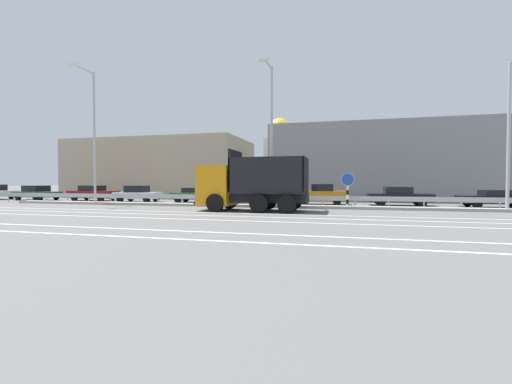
{
  "coord_description": "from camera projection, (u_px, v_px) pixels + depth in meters",
  "views": [
    {
      "loc": [
        6.67,
        -20.53,
        1.7
      ],
      "look_at": [
        1.16,
        0.63,
        1.08
      ],
      "focal_mm": 24.0,
      "sensor_mm": 36.0,
      "label": 1
    }
  ],
  "objects": [
    {
      "name": "street_lamp_3",
      "position": [
        511.0,
        127.0,
        19.46
      ],
      "size": [
        0.7,
        2.53,
        8.66
      ],
      "color": "#ADADB2",
      "rests_on": "ground_plane"
    },
    {
      "name": "parked_car_3",
      "position": [
        138.0,
        194.0,
        29.66
      ],
      "size": [
        4.05,
        2.06,
        1.42
      ],
      "rotation": [
        0.0,
        0.0,
        -1.5
      ],
      "color": "silver",
      "rests_on": "ground_plane"
    },
    {
      "name": "church_tower",
      "position": [
        279.0,
        158.0,
        47.66
      ],
      "size": [
        3.6,
        3.6,
        11.51
      ],
      "color": "silver",
      "rests_on": "ground_plane"
    },
    {
      "name": "parked_car_5",
      "position": [
        252.0,
        195.0,
        27.19
      ],
      "size": [
        4.85,
        1.98,
        1.27
      ],
      "rotation": [
        0.0,
        0.0,
        -1.61
      ],
      "color": "black",
      "rests_on": "ground_plane"
    },
    {
      "name": "lane_strip_1",
      "position": [
        236.0,
        216.0,
        17.03
      ],
      "size": [
        69.7,
        0.16,
        0.01
      ],
      "primitive_type": "cube",
      "color": "silver",
      "rests_on": "ground_plane"
    },
    {
      "name": "parked_car_6",
      "position": [
        321.0,
        194.0,
        26.23
      ],
      "size": [
        3.88,
        2.02,
        1.57
      ],
      "rotation": [
        0.0,
        0.0,
        1.61
      ],
      "color": "#B27A14",
      "rests_on": "ground_plane"
    },
    {
      "name": "dump_truck",
      "position": [
        239.0,
        188.0,
        20.55
      ],
      "size": [
        6.52,
        2.82,
        3.61
      ],
      "rotation": [
        0.0,
        0.0,
        1.57
      ],
      "color": "orange",
      "rests_on": "ground_plane"
    },
    {
      "name": "lane_strip_4",
      "position": [
        165.0,
        238.0,
        10.31
      ],
      "size": [
        69.7,
        0.16,
        0.01
      ],
      "primitive_type": "cube",
      "color": "silver",
      "rests_on": "ground_plane"
    },
    {
      "name": "street_lamp_1",
      "position": [
        93.0,
        131.0,
        26.2
      ],
      "size": [
        0.71,
        2.57,
        10.17
      ],
      "color": "#ADADB2",
      "rests_on": "ground_plane"
    },
    {
      "name": "median_road_sign",
      "position": [
        348.0,
        189.0,
        21.92
      ],
      "size": [
        0.84,
        0.16,
        2.31
      ],
      "color": "white",
      "rests_on": "ground_plane"
    },
    {
      "name": "parked_car_1",
      "position": [
        37.0,
        193.0,
        32.59
      ],
      "size": [
        4.57,
        2.16,
        1.4
      ],
      "rotation": [
        0.0,
        0.0,
        -1.65
      ],
      "color": "#335B33",
      "rests_on": "ground_plane"
    },
    {
      "name": "background_building_1",
      "position": [
        388.0,
        164.0,
        34.84
      ],
      "size": [
        22.46,
        12.51,
        7.09
      ],
      "primitive_type": "cube",
      "color": "gray",
      "rests_on": "ground_plane"
    },
    {
      "name": "lane_strip_2",
      "position": [
        223.0,
        220.0,
        15.27
      ],
      "size": [
        69.7,
        0.16,
        0.01
      ],
      "primitive_type": "cube",
      "color": "silver",
      "rests_on": "ground_plane"
    },
    {
      "name": "street_lamp_2",
      "position": [
        271.0,
        130.0,
        22.94
      ],
      "size": [
        0.71,
        2.1,
        9.51
      ],
      "color": "#ADADB2",
      "rests_on": "ground_plane"
    },
    {
      "name": "ground_plane",
      "position": [
        236.0,
        209.0,
        21.59
      ],
      "size": [
        320.0,
        320.0,
        0.0
      ],
      "primitive_type": "plane",
      "color": "#605E5B"
    },
    {
      "name": "parked_car_4",
      "position": [
        195.0,
        195.0,
        29.01
      ],
      "size": [
        3.98,
        1.9,
        1.25
      ],
      "rotation": [
        0.0,
        0.0,
        -1.53
      ],
      "color": "#335B33",
      "rests_on": "ground_plane"
    },
    {
      "name": "lane_strip_0",
      "position": [
        245.0,
        213.0,
        18.62
      ],
      "size": [
        69.7,
        0.16,
        0.01
      ],
      "primitive_type": "cube",
      "color": "silver",
      "rests_on": "ground_plane"
    },
    {
      "name": "parked_car_8",
      "position": [
        495.0,
        198.0,
        22.93
      ],
      "size": [
        4.53,
        1.99,
        1.19
      ],
      "rotation": [
        0.0,
        0.0,
        1.63
      ],
      "color": "black",
      "rests_on": "ground_plane"
    },
    {
      "name": "background_building_0",
      "position": [
        162.0,
        169.0,
        40.61
      ],
      "size": [
        19.98,
        10.24,
        6.55
      ],
      "primitive_type": "cube",
      "color": "tan",
      "rests_on": "ground_plane"
    },
    {
      "name": "median_island",
      "position": [
        245.0,
        206.0,
        23.67
      ],
      "size": [
        38.34,
        1.1,
        0.18
      ],
      "primitive_type": "cube",
      "color": "gray",
      "rests_on": "ground_plane"
    },
    {
      "name": "median_guardrail",
      "position": [
        249.0,
        198.0,
        24.5
      ],
      "size": [
        69.7,
        0.09,
        0.78
      ],
      "color": "#9EA0A5",
      "rests_on": "ground_plane"
    },
    {
      "name": "parked_car_7",
      "position": [
        399.0,
        196.0,
        24.91
      ],
      "size": [
        4.43,
        2.04,
        1.37
      ],
      "rotation": [
        0.0,
        0.0,
        -1.54
      ],
      "color": "black",
      "rests_on": "ground_plane"
    },
    {
      "name": "parked_car_2",
      "position": [
        93.0,
        193.0,
        31.72
      ],
      "size": [
        4.46,
        2.05,
        1.41
      ],
      "rotation": [
        0.0,
        0.0,
        -1.52
      ],
      "color": "maroon",
      "rests_on": "ground_plane"
    },
    {
      "name": "lane_strip_3",
      "position": [
        188.0,
        231.0,
        11.84
      ],
      "size": [
        69.7,
        0.16,
        0.01
      ],
      "primitive_type": "cube",
      "color": "silver",
      "rests_on": "ground_plane"
    }
  ]
}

